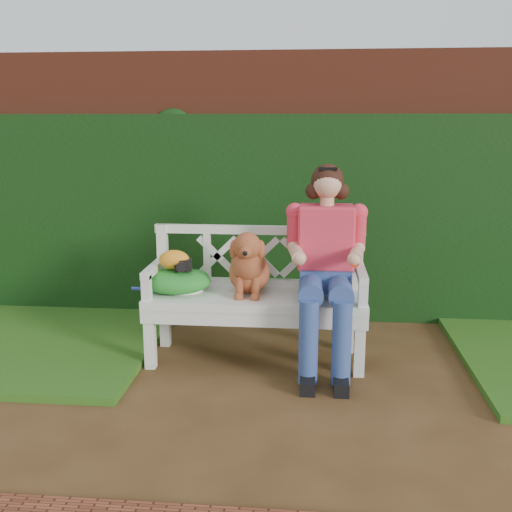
{
  "coord_description": "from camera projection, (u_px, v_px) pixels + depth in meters",
  "views": [
    {
      "loc": [
        0.03,
        -3.25,
        1.65
      ],
      "look_at": [
        -0.34,
        0.69,
        0.75
      ],
      "focal_mm": 42.0,
      "sensor_mm": 36.0,
      "label": 1
    }
  ],
  "objects": [
    {
      "name": "garden_bench",
      "position": [
        256.0,
        327.0,
        4.17
      ],
      "size": [
        1.63,
        0.75,
        0.48
      ],
      "primitive_type": null,
      "rotation": [
        0.0,
        0.0,
        -0.1
      ],
      "color": "white",
      "rests_on": "ground"
    },
    {
      "name": "tennis_racket",
      "position": [
        180.0,
        290.0,
        4.18
      ],
      "size": [
        0.54,
        0.24,
        0.03
      ],
      "primitive_type": null,
      "rotation": [
        0.0,
        0.0,
        0.02
      ],
      "color": "silver",
      "rests_on": "garden_bench"
    },
    {
      "name": "camera_item",
      "position": [
        183.0,
        265.0,
        4.1
      ],
      "size": [
        0.13,
        0.1,
        0.08
      ],
      "primitive_type": "cube",
      "rotation": [
        0.0,
        0.0,
        0.15
      ],
      "color": "black",
      "rests_on": "green_bag"
    },
    {
      "name": "green_bag",
      "position": [
        176.0,
        280.0,
        4.16
      ],
      "size": [
        0.53,
        0.44,
        0.17
      ],
      "primitive_type": null,
      "rotation": [
        0.0,
        0.0,
        0.15
      ],
      "color": "green",
      "rests_on": "garden_bench"
    },
    {
      "name": "brick_wall",
      "position": [
        308.0,
        186.0,
        5.12
      ],
      "size": [
        10.0,
        0.3,
        2.2
      ],
      "primitive_type": "cube",
      "color": "maroon",
      "rests_on": "ground"
    },
    {
      "name": "seated_woman",
      "position": [
        325.0,
        270.0,
        4.02
      ],
      "size": [
        0.75,
        0.88,
        1.33
      ],
      "primitive_type": null,
      "rotation": [
        0.0,
        0.0,
        0.29
      ],
      "color": "#F94745",
      "rests_on": "ground"
    },
    {
      "name": "ground",
      "position": [
        302.0,
        407.0,
        3.52
      ],
      "size": [
        60.0,
        60.0,
        0.0
      ],
      "primitive_type": "plane",
      "color": "#452B14"
    },
    {
      "name": "dog",
      "position": [
        249.0,
        262.0,
        4.08
      ],
      "size": [
        0.33,
        0.43,
        0.46
      ],
      "primitive_type": null,
      "rotation": [
        0.0,
        0.0,
        0.07
      ],
      "color": "#94592B",
      "rests_on": "garden_bench"
    },
    {
      "name": "baseball_glove",
      "position": [
        174.0,
        260.0,
        4.12
      ],
      "size": [
        0.24,
        0.2,
        0.13
      ],
      "primitive_type": "ellipsoid",
      "rotation": [
        0.0,
        0.0,
        -0.2
      ],
      "color": "orange",
      "rests_on": "green_bag"
    },
    {
      "name": "ivy_hedge",
      "position": [
        308.0,
        219.0,
        4.96
      ],
      "size": [
        10.0,
        0.18,
        1.7
      ],
      "primitive_type": "cube",
      "color": "#1A3712",
      "rests_on": "ground"
    }
  ]
}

